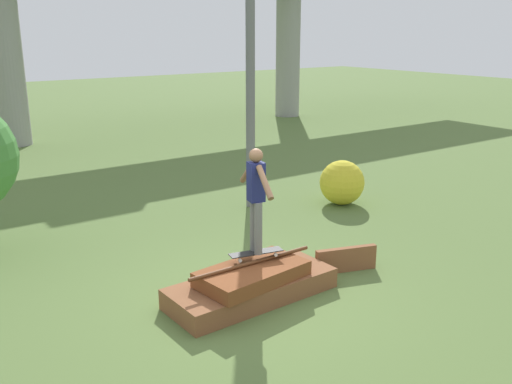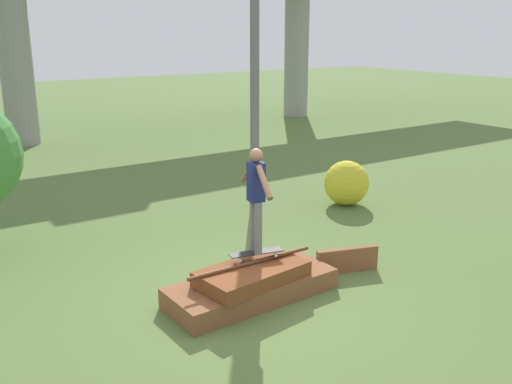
# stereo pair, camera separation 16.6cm
# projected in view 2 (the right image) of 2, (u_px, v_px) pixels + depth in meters

# --- Properties ---
(ground_plane) EXTENTS (80.00, 80.00, 0.00)m
(ground_plane) POSITION_uv_depth(u_px,v_px,m) (252.00, 298.00, 8.62)
(ground_plane) COLOR #567038
(scrap_pile) EXTENTS (2.62, 1.15, 0.60)m
(scrap_pile) POSITION_uv_depth(u_px,v_px,m) (252.00, 284.00, 8.53)
(scrap_pile) COLOR brown
(scrap_pile) RESTS_ON ground_plane
(scrap_plank_loose) EXTENTS (1.05, 0.43, 0.42)m
(scrap_plank_loose) POSITION_uv_depth(u_px,v_px,m) (347.00, 260.00, 9.47)
(scrap_plank_loose) COLOR brown
(scrap_plank_loose) RESTS_ON ground_plane
(skateboard) EXTENTS (0.85, 0.37, 0.09)m
(skateboard) POSITION_uv_depth(u_px,v_px,m) (256.00, 253.00, 8.57)
(skateboard) COLOR black
(skateboard) RESTS_ON scrap_pile
(skater) EXTENTS (0.33, 1.12, 1.58)m
(skater) POSITION_uv_depth(u_px,v_px,m) (256.00, 194.00, 8.31)
(skater) COLOR slate
(skater) RESTS_ON skateboard
(bush_yellow_flowering) EXTENTS (1.03, 1.03, 1.03)m
(bush_yellow_flowering) POSITION_uv_depth(u_px,v_px,m) (346.00, 183.00, 13.04)
(bush_yellow_flowering) COLOR gold
(bush_yellow_flowering) RESTS_ON ground_plane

